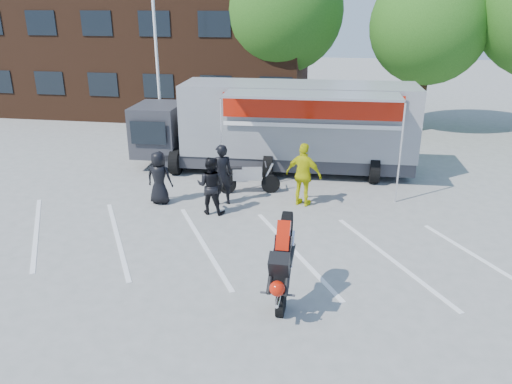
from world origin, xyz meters
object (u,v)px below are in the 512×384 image
(spectator_hivis, at_px, (304,175))
(tree_mid, at_px, (429,26))
(spectator_leather_c, at_px, (211,185))
(tree_left, at_px, (282,11))
(parked_motorcycle, at_px, (249,193))
(spectator_leather_b, at_px, (221,175))
(flagpole, at_px, (161,26))
(stunt_bike_rider, at_px, (285,295))
(transporter_truck, at_px, (283,170))
(spectator_leather_a, at_px, (159,178))

(spectator_hivis, bearing_deg, tree_mid, -95.04)
(spectator_leather_c, bearing_deg, tree_mid, -119.11)
(tree_mid, bearing_deg, tree_left, 171.87)
(parked_motorcycle, relative_size, spectator_hivis, 1.07)
(spectator_leather_b, height_order, spectator_hivis, spectator_hivis)
(spectator_leather_c, height_order, spectator_hivis, spectator_hivis)
(flagpole, distance_m, spectator_leather_c, 8.89)
(parked_motorcycle, height_order, spectator_hivis, spectator_hivis)
(tree_mid, distance_m, stunt_bike_rider, 17.49)
(transporter_truck, relative_size, spectator_leather_b, 5.28)
(spectator_leather_b, distance_m, spectator_leather_c, 0.78)
(spectator_hivis, bearing_deg, spectator_leather_a, 26.59)
(flagpole, relative_size, spectator_hivis, 4.02)
(transporter_truck, bearing_deg, stunt_bike_rider, -85.07)
(transporter_truck, bearing_deg, spectator_leather_b, -114.29)
(tree_left, bearing_deg, tree_mid, -8.13)
(tree_left, relative_size, spectator_hivis, 4.35)
(flagpole, xyz_separation_m, tree_left, (4.24, 6.00, 0.51))
(tree_left, relative_size, spectator_leather_b, 4.46)
(tree_mid, bearing_deg, spectator_leather_b, -123.43)
(tree_mid, relative_size, spectator_leather_c, 4.38)
(spectator_leather_b, bearing_deg, transporter_truck, -135.35)
(tree_mid, relative_size, parked_motorcycle, 3.62)
(parked_motorcycle, height_order, spectator_leather_b, spectator_leather_b)
(stunt_bike_rider, distance_m, spectator_leather_a, 6.53)
(stunt_bike_rider, bearing_deg, flagpole, 120.96)
(tree_mid, bearing_deg, spectator_hivis, -114.11)
(stunt_bike_rider, bearing_deg, spectator_leather_a, 134.67)
(tree_left, distance_m, spectator_hivis, 12.85)
(flagpole, relative_size, spectator_leather_a, 4.75)
(flagpole, relative_size, tree_left, 0.93)
(stunt_bike_rider, bearing_deg, spectator_leather_c, 123.80)
(tree_left, bearing_deg, spectator_hivis, -79.64)
(spectator_leather_b, height_order, spectator_leather_c, spectator_leather_b)
(parked_motorcycle, distance_m, spectator_leather_b, 1.61)
(parked_motorcycle, xyz_separation_m, spectator_leather_b, (-0.66, -1.10, 0.97))
(stunt_bike_rider, bearing_deg, tree_mid, 74.12)
(tree_left, xyz_separation_m, spectator_hivis, (2.16, -11.81, -4.57))
(tree_mid, relative_size, spectator_leather_b, 3.97)
(tree_left, height_order, spectator_hivis, tree_left)
(spectator_leather_b, xyz_separation_m, spectator_hivis, (2.52, 0.34, 0.03))
(transporter_truck, distance_m, spectator_leather_a, 5.31)
(spectator_leather_a, distance_m, spectator_leather_b, 1.96)
(spectator_leather_a, bearing_deg, spectator_leather_c, 168.75)
(stunt_bike_rider, relative_size, spectator_leather_a, 1.28)
(spectator_leather_c, xyz_separation_m, spectator_hivis, (2.67, 1.09, 0.12))
(stunt_bike_rider, height_order, spectator_hivis, spectator_hivis)
(tree_mid, distance_m, spectator_leather_b, 13.94)
(transporter_truck, height_order, spectator_leather_c, spectator_leather_c)
(tree_mid, distance_m, spectator_hivis, 12.49)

